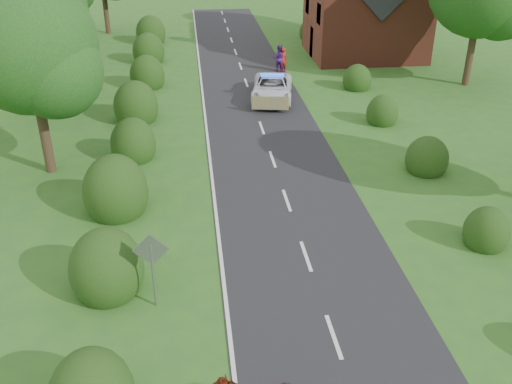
{
  "coord_description": "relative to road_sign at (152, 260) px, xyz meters",
  "views": [
    {
      "loc": [
        -3.61,
        -11.88,
        11.12
      ],
      "look_at": [
        -1.43,
        6.47,
        1.3
      ],
      "focal_mm": 40.0,
      "sensor_mm": 36.0,
      "label": 1
    }
  ],
  "objects": [
    {
      "name": "ground",
      "position": [
        5.0,
        -2.0,
        -1.65
      ],
      "size": [
        120.0,
        120.0,
        0.0
      ],
      "primitive_type": "plane",
      "color": "#2F6026"
    },
    {
      "name": "road",
      "position": [
        5.0,
        13.0,
        -1.64
      ],
      "size": [
        6.0,
        70.0,
        0.02
      ],
      "primitive_type": "cube",
      "color": "black",
      "rests_on": "ground"
    },
    {
      "name": "road_markings",
      "position": [
        3.4,
        10.93,
        -1.63
      ],
      "size": [
        4.96,
        70.0,
        0.01
      ],
      "color": "white",
      "rests_on": "road"
    },
    {
      "name": "hedgerow_left",
      "position": [
        -1.51,
        9.69,
        -0.91
      ],
      "size": [
        2.75,
        50.41,
        3.0
      ],
      "color": "#213D12",
      "rests_on": "ground"
    },
    {
      "name": "hedgerow_right",
      "position": [
        11.6,
        9.21,
        -1.1
      ],
      "size": [
        2.1,
        45.78,
        2.1
      ],
      "color": "#213D12",
      "rests_on": "ground"
    },
    {
      "name": "tree_left_a",
      "position": [
        -4.75,
        9.86,
        3.69
      ],
      "size": [
        5.74,
        5.6,
        8.38
      ],
      "color": "#332316",
      "rests_on": "ground"
    },
    {
      "name": "tree_left_b",
      "position": [
        -6.25,
        17.86,
        3.39
      ],
      "size": [
        5.74,
        5.6,
        8.07
      ],
      "color": "#332316",
      "rests_on": "ground"
    },
    {
      "name": "road_sign",
      "position": [
        0.0,
        0.0,
        0.0
      ],
      "size": [
        1.06,
        0.08,
        2.53
      ],
      "color": "gray",
      "rests_on": "ground"
    },
    {
      "name": "house",
      "position": [
        14.49,
        28.0,
        2.13
      ],
      "size": [
        8.0,
        7.4,
        9.17
      ],
      "color": "brown",
      "rests_on": "ground"
    },
    {
      "name": "police_van",
      "position": [
        6.21,
        18.58,
        -0.96
      ],
      "size": [
        3.18,
        5.36,
        1.54
      ],
      "rotation": [
        0.0,
        0.0,
        -0.18
      ],
      "color": "white",
      "rests_on": "ground"
    },
    {
      "name": "pedestrian_red",
      "position": [
        7.77,
        24.33,
        -0.83
      ],
      "size": [
        0.64,
        0.46,
        1.64
      ],
      "primitive_type": "imported",
      "rotation": [
        0.0,
        0.0,
        3.26
      ],
      "color": "red",
      "rests_on": "ground"
    },
    {
      "name": "pedestrian_purple",
      "position": [
        7.51,
        24.4,
        -0.74
      ],
      "size": [
        1.03,
        0.88,
        1.83
      ],
      "primitive_type": "imported",
      "rotation": [
        0.0,
        0.0,
        2.9
      ],
      "color": "#461E72",
      "rests_on": "ground"
    }
  ]
}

